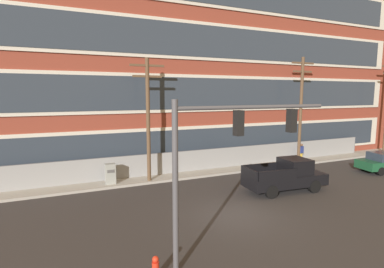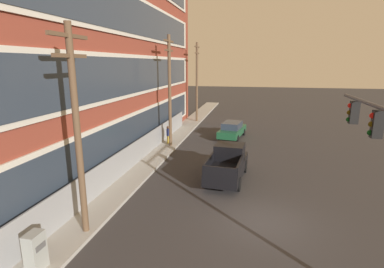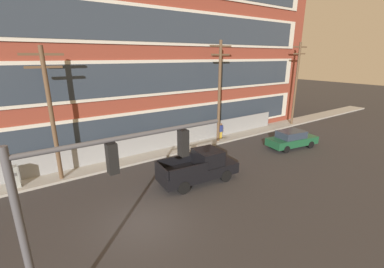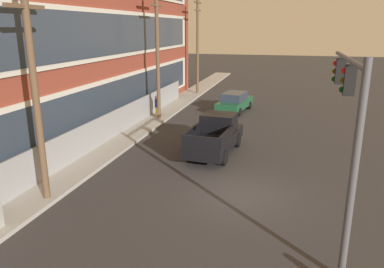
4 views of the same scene
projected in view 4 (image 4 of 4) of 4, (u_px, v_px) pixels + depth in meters
The scene contains 10 objects.
ground_plane at pixel (241, 195), 15.09m from camera, with size 160.00×160.00×0.00m, color #333030.
sidewalk_building_side at pixel (68, 175), 17.00m from camera, with size 80.00×2.14×0.16m, color #9E9B93.
chain_link_fence at pixel (75, 146), 18.44m from camera, with size 35.45×0.06×1.78m.
traffic_signal_mast at pixel (349, 111), 10.70m from camera, with size 6.33×0.43×5.88m.
pickup_truck_black at pixel (216, 136), 19.91m from camera, with size 5.34×2.32×2.03m.
sedan_dark_green at pixel (235, 102), 29.80m from camera, with size 4.81×2.49×1.56m.
utility_pole_near_corner at pixel (34, 82), 13.30m from camera, with size 2.30×0.26×8.41m.
utility_pole_midblock at pixel (157, 50), 25.73m from camera, with size 2.30×0.26×9.13m.
utility_pole_far_east at pixel (198, 43), 36.14m from camera, with size 2.34×0.26×9.26m.
pedestrian_near_cabinet at pixel (157, 105), 27.57m from camera, with size 0.44×0.32×1.69m.
Camera 4 is at (-13.87, -1.58, 6.54)m, focal length 35.00 mm.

